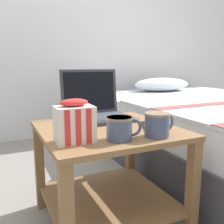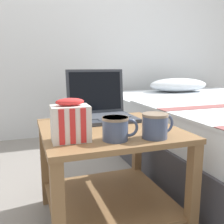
% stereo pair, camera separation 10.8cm
% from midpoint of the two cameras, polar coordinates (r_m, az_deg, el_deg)
% --- Properties ---
extents(ground_plane, '(8.00, 8.00, 0.00)m').
position_cam_midpoint_polar(ground_plane, '(1.33, -3.42, -23.60)').
color(ground_plane, gray).
extents(back_wall, '(8.00, 0.05, 2.50)m').
position_cam_midpoint_polar(back_wall, '(2.73, -17.55, 20.77)').
color(back_wall, silver).
rests_on(back_wall, ground_plane).
extents(bed, '(1.58, 2.19, 0.62)m').
position_cam_midpoint_polar(bed, '(2.15, 22.56, -3.69)').
color(bed, '#3F3F47').
rests_on(bed, ground_plane).
extents(bedside_table, '(0.60, 0.59, 0.47)m').
position_cam_midpoint_polar(bedside_table, '(1.19, -3.59, -11.37)').
color(bedside_table, olive).
rests_on(bedside_table, ground_plane).
extents(laptop, '(0.32, 0.28, 0.26)m').
position_cam_midpoint_polar(laptop, '(1.32, -6.04, 0.62)').
color(laptop, '#333842').
rests_on(laptop, bedside_table).
extents(mug_front_left, '(0.14, 0.10, 0.09)m').
position_cam_midpoint_polar(mug_front_left, '(0.94, -1.44, -3.53)').
color(mug_front_left, '#3F4C6B').
rests_on(mug_front_left, bedside_table).
extents(mug_front_right, '(0.14, 0.10, 0.10)m').
position_cam_midpoint_polar(mug_front_right, '(0.99, 7.35, -2.62)').
color(mug_front_right, '#3F4C6B').
rests_on(mug_front_right, bedside_table).
extents(snack_bag, '(0.14, 0.10, 0.16)m').
position_cam_midpoint_polar(snack_bag, '(0.93, -11.88, -2.42)').
color(snack_bag, silver).
rests_on(snack_bag, bedside_table).
extents(cell_phone, '(0.14, 0.18, 0.01)m').
position_cam_midpoint_polar(cell_phone, '(1.15, 6.34, -3.17)').
color(cell_phone, black).
rests_on(cell_phone, bedside_table).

